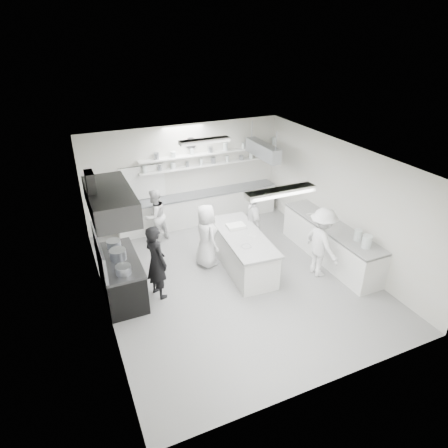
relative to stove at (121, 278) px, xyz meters
name	(u,v)px	position (x,y,z in m)	size (l,w,h in m)	color
floor	(234,278)	(2.60, -0.40, -0.46)	(6.00, 7.00, 0.02)	gray
ceiling	(236,158)	(2.60, -0.40, 2.56)	(6.00, 7.00, 0.02)	silver
wall_back	(185,174)	(2.60, 3.10, 1.05)	(6.00, 0.04, 3.00)	silver
wall_front	(332,317)	(2.60, -3.90, 1.05)	(6.00, 0.04, 3.00)	silver
wall_left	(99,250)	(-0.40, -0.40, 1.05)	(0.04, 7.00, 3.00)	silver
wall_right	(341,201)	(5.60, -0.40, 1.05)	(0.04, 7.00, 3.00)	silver
stove	(121,278)	(0.00, 0.00, 0.00)	(0.80, 1.80, 0.90)	black
exhaust_hood	(110,201)	(0.00, 0.00, 1.90)	(0.85, 2.00, 0.50)	#39393B
back_counter	(199,208)	(2.90, 2.80, 0.01)	(5.00, 0.60, 0.92)	silver
shelf_lower	(208,165)	(3.30, 2.97, 1.30)	(4.20, 0.26, 0.04)	silver
shelf_upper	(208,153)	(3.30, 2.97, 1.65)	(4.20, 0.26, 0.04)	silver
pass_through_window	(143,183)	(1.30, 3.08, 1.00)	(1.30, 0.04, 1.00)	black
wall_clock	(191,143)	(2.80, 3.06, 2.00)	(0.32, 0.32, 0.05)	silver
right_counter	(330,243)	(5.25, -0.60, 0.02)	(0.74, 3.30, 0.94)	silver
pot_rack	(263,150)	(4.60, 2.00, 1.85)	(0.30, 1.60, 0.40)	#9398A0
light_fixture_front	(280,192)	(2.60, -2.20, 2.49)	(1.30, 0.25, 0.10)	silver
light_fixture_rear	(205,141)	(2.60, 1.40, 2.49)	(1.30, 0.25, 0.10)	silver
prep_island	(243,252)	(2.99, -0.06, -0.01)	(0.89, 2.38, 0.88)	silver
stove_pot	(118,255)	(0.00, 0.01, 0.60)	(0.35, 0.35, 0.28)	#9398A0
cook_stove	(156,262)	(0.75, -0.31, 0.43)	(0.64, 0.42, 1.75)	black
cook_back	(155,216)	(1.37, 2.17, 0.32)	(0.75, 0.58, 1.54)	silver
cook_island_left	(206,236)	(2.21, 0.44, 0.38)	(0.81, 0.53, 1.65)	silver
cook_island_right	(253,223)	(3.61, 0.62, 0.37)	(0.96, 0.40, 1.64)	silver
cook_right	(322,243)	(4.58, -1.08, 0.43)	(1.14, 0.65, 1.76)	silver
bowl_island_a	(246,247)	(2.81, -0.58, 0.46)	(0.23, 0.23, 0.06)	#9398A0
bowl_island_b	(252,237)	(3.16, -0.20, 0.46)	(0.18, 0.18, 0.06)	silver
bowl_right	(311,216)	(5.09, 0.11, 0.52)	(0.22, 0.22, 0.05)	silver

